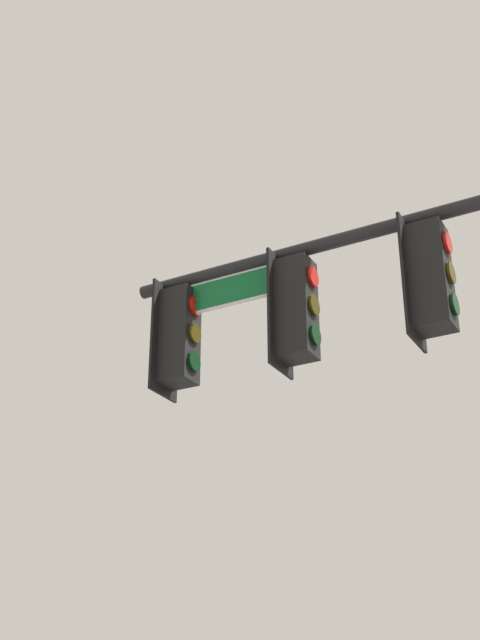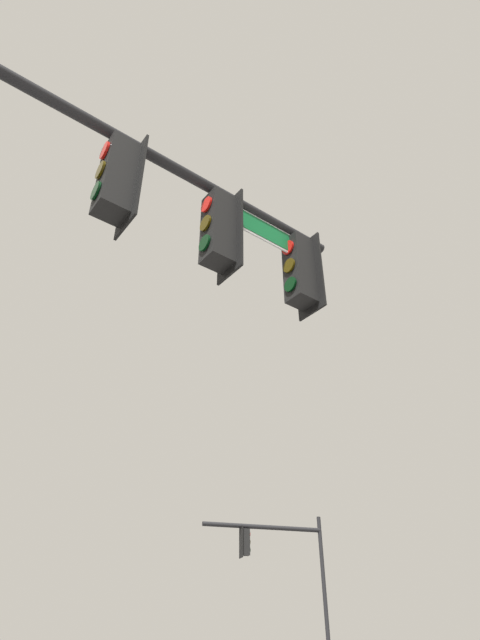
% 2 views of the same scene
% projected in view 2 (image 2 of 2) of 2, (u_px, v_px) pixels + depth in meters
% --- Properties ---
extents(signal_pole_near, '(5.23, 0.98, 6.95)m').
position_uv_depth(signal_pole_near, '(123.00, 233.00, 5.38)').
color(signal_pole_near, black).
rests_on(signal_pole_near, ground_plane).
extents(signal_pole_far, '(5.64, 1.46, 6.11)m').
position_uv_depth(signal_pole_far, '(279.00, 552.00, 22.45)').
color(signal_pole_far, black).
rests_on(signal_pole_far, ground_plane).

